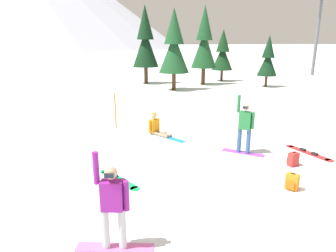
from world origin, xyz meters
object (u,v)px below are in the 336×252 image
at_px(loose_snowboard_near_right, 119,179).
at_px(ski_lift_tower, 318,26).
at_px(snowboarder_foreground, 113,205).
at_px(pine_tree_young, 204,42).
at_px(snowboarder_midground, 245,126).
at_px(loose_snowboard_far_spare, 308,153).
at_px(pine_tree_twin, 223,53).
at_px(pine_tree_slender, 268,59).
at_px(backpack_red, 293,159).
at_px(snowboarder_background, 157,127).
at_px(backpack_orange, 292,182).
at_px(pine_tree_short, 174,46).
at_px(pine_tree_tall, 145,42).
at_px(trail_marker_pole, 115,111).

bearing_deg(loose_snowboard_near_right, ski_lift_tower, 36.06).
xyz_separation_m(snowboarder_foreground, pine_tree_young, (12.13, 20.11, 2.86)).
relative_size(snowboarder_midground, loose_snowboard_far_spare, 1.07).
bearing_deg(snowboarder_midground, pine_tree_young, 67.51).
bearing_deg(pine_tree_twin, pine_tree_slender, -72.01).
bearing_deg(pine_tree_twin, backpack_red, -114.39).
distance_m(backpack_red, pine_tree_twin, 21.85).
relative_size(snowboarder_foreground, loose_snowboard_near_right, 1.11).
bearing_deg(ski_lift_tower, pine_tree_twin, -175.11).
bearing_deg(ski_lift_tower, snowboarder_background, -147.05).
xyz_separation_m(snowboarder_foreground, pine_tree_twin, (15.05, 21.75, 1.83)).
relative_size(loose_snowboard_near_right, backpack_orange, 3.73).
height_order(snowboarder_background, pine_tree_young, pine_tree_young).
bearing_deg(backpack_red, pine_tree_young, 71.55).
bearing_deg(pine_tree_young, ski_lift_tower, 9.81).
xyz_separation_m(snowboarder_foreground, pine_tree_short, (8.37, 17.97, 2.57)).
bearing_deg(backpack_orange, snowboarder_background, 106.69).
bearing_deg(loose_snowboard_near_right, snowboarder_midground, 7.44).
bearing_deg(pine_tree_short, pine_tree_tall, 101.44).
bearing_deg(backpack_orange, loose_snowboard_far_spare, 37.57).
xyz_separation_m(snowboarder_foreground, backpack_red, (6.09, 1.98, -0.71)).
relative_size(loose_snowboard_near_right, pine_tree_tall, 0.25).
xyz_separation_m(snowboarder_background, pine_tree_young, (9.03, 13.43, 3.46)).
relative_size(pine_tree_young, ski_lift_tower, 0.73).
xyz_separation_m(pine_tree_young, pine_tree_twin, (2.92, 1.64, -1.04)).
distance_m(backpack_orange, pine_tree_twin, 23.49).
xyz_separation_m(backpack_red, pine_tree_twin, (8.96, 19.77, 2.53)).
xyz_separation_m(snowboarder_midground, pine_tree_slender, (11.38, 13.33, 1.41)).
height_order(snowboarder_midground, loose_snowboard_far_spare, snowboarder_midground).
height_order(snowboarder_foreground, pine_tree_tall, pine_tree_tall).
height_order(pine_tree_tall, pine_tree_twin, pine_tree_tall).
distance_m(snowboarder_background, backpack_orange, 6.23).
relative_size(loose_snowboard_far_spare, pine_tree_tall, 0.27).
bearing_deg(pine_tree_young, pine_tree_slender, -35.93).
distance_m(pine_tree_tall, ski_lift_tower, 20.73).
bearing_deg(loose_snowboard_far_spare, snowboarder_background, 137.18).
distance_m(snowboarder_foreground, pine_tree_twin, 26.51).
relative_size(snowboarder_background, loose_snowboard_far_spare, 0.93).
distance_m(pine_tree_slender, ski_lift_tower, 13.29).
xyz_separation_m(trail_marker_pole, ski_lift_tower, (26.41, 14.61, 4.73)).
xyz_separation_m(snowboarder_midground, snowboarder_background, (-2.16, 3.17, -0.66)).
bearing_deg(pine_tree_young, backpack_orange, -110.47).
xyz_separation_m(pine_tree_short, pine_tree_twin, (6.68, 3.77, -0.74)).
xyz_separation_m(trail_marker_pole, pine_tree_slender, (14.98, 8.59, 1.60)).
height_order(snowboarder_background, trail_marker_pole, trail_marker_pole).
xyz_separation_m(pine_tree_twin, ski_lift_tower, (13.02, 1.11, 2.78)).
height_order(trail_marker_pole, pine_tree_twin, pine_tree_twin).
relative_size(snowboarder_background, pine_tree_twin, 0.35).
bearing_deg(pine_tree_tall, backpack_red, -93.65).
xyz_separation_m(trail_marker_pole, pine_tree_tall, (5.75, 14.45, 3.05)).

